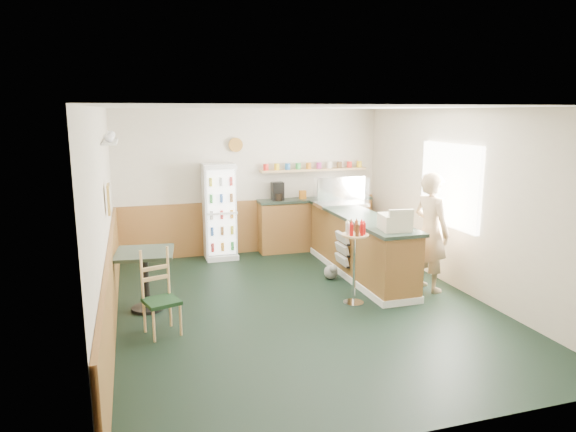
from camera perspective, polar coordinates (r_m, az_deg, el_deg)
name	(u,v)px	position (r m, az deg, el deg)	size (l,w,h in m)	color
ground	(302,306)	(7.22, 1.56, -10.00)	(6.00, 6.00, 0.00)	black
room_envelope	(272,191)	(7.43, -1.84, 2.83)	(5.04, 6.02, 2.72)	beige
service_counter	(359,247)	(8.50, 7.91, -3.48)	(0.68, 3.01, 1.01)	#955930
back_counter	(314,221)	(9.97, 2.92, -0.61)	(2.24, 0.42, 1.69)	#955930
drinks_fridge	(220,211)	(9.39, -7.60, 0.50)	(0.57, 0.51, 1.74)	white
display_case	(341,192)	(9.05, 5.94, 2.66)	(0.89, 0.46, 0.50)	silver
cash_register	(395,222)	(7.37, 11.77, -0.67)	(0.39, 0.41, 0.22)	beige
shopkeeper	(431,232)	(7.90, 15.59, -1.72)	(0.60, 0.43, 1.79)	tan
condiment_stand	(355,249)	(7.13, 7.44, -3.64)	(0.37, 0.37, 1.17)	silver
newspaper_rack	(342,249)	(8.24, 6.04, -3.70)	(0.09, 0.45, 0.53)	black
cafe_table	(145,269)	(7.17, -15.57, -5.68)	(0.83, 0.83, 0.82)	black
cafe_chair	(161,289)	(6.45, -13.97, -7.90)	(0.48, 0.48, 1.03)	black
dog_doorstop	(331,271)	(8.32, 4.83, -6.16)	(0.22, 0.29, 0.27)	gray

